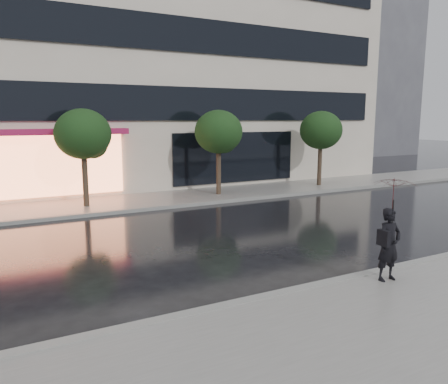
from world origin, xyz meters
TOP-DOWN VIEW (x-y plane):
  - ground at (0.00, 0.00)m, footprint 120.00×120.00m
  - sidewalk_near at (0.00, -3.25)m, footprint 60.00×4.50m
  - sidewalk_far at (0.00, 10.25)m, footprint 60.00×3.50m
  - curb_near at (0.00, -1.00)m, footprint 60.00×0.25m
  - curb_far at (0.00, 8.50)m, footprint 60.00×0.25m
  - office_building at (-0.00, 17.97)m, footprint 30.00×12.76m
  - bg_building_right at (26.00, 28.00)m, footprint 12.00×12.00m
  - tree_mid_west at (-2.94, 10.03)m, footprint 2.20×2.20m
  - tree_mid_east at (3.06, 10.03)m, footprint 2.20×2.20m
  - tree_far_east at (9.06, 10.03)m, footprint 2.20×2.20m
  - pedestrian_with_umbrella at (1.23, -1.50)m, footprint 0.91×0.93m

SIDE VIEW (x-z plane):
  - ground at x=0.00m, z-range 0.00..0.00m
  - sidewalk_near at x=0.00m, z-range 0.00..0.12m
  - sidewalk_far at x=0.00m, z-range 0.00..0.12m
  - curb_near at x=0.00m, z-range 0.00..0.14m
  - curb_far at x=0.00m, z-range 0.00..0.14m
  - pedestrian_with_umbrella at x=1.23m, z-range 0.47..2.72m
  - tree_mid_west at x=-2.94m, z-range 0.93..4.92m
  - tree_mid_east at x=3.06m, z-range 0.93..4.92m
  - tree_far_east at x=9.06m, z-range 0.93..4.92m
  - bg_building_right at x=26.00m, z-range 0.00..16.00m
  - office_building at x=0.00m, z-range 0.00..18.00m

